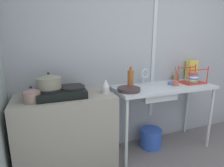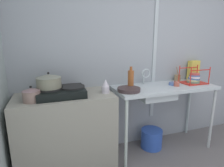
# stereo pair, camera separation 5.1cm
# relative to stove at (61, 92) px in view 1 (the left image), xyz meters

# --- Properties ---
(wall_back) EXTENTS (4.60, 0.10, 2.46)m
(wall_back) POSITION_rel_stove_xyz_m (1.35, 0.31, 0.30)
(wall_back) COLOR #969EA5
(wall_back) RESTS_ON ground
(wall_metal_strip) EXTENTS (0.05, 0.01, 1.96)m
(wall_metal_strip) POSITION_rel_stove_xyz_m (1.28, 0.25, 0.42)
(wall_metal_strip) COLOR #B3C1C6
(counter_concrete) EXTENTS (1.06, 0.53, 0.88)m
(counter_concrete) POSITION_rel_stove_xyz_m (0.03, -0.00, -0.49)
(counter_concrete) COLOR gray
(counter_concrete) RESTS_ON ground
(counter_sink) EXTENTS (1.33, 0.53, 0.88)m
(counter_sink) POSITION_rel_stove_xyz_m (1.29, -0.00, -0.13)
(counter_sink) COLOR #B3C1C6
(counter_sink) RESTS_ON ground
(stove) EXTENTS (0.50, 0.39, 0.10)m
(stove) POSITION_rel_stove_xyz_m (0.00, 0.00, 0.00)
(stove) COLOR black
(stove) RESTS_ON counter_concrete
(pot_on_left_burner) EXTENTS (0.26, 0.26, 0.17)m
(pot_on_left_burner) POSITION_rel_stove_xyz_m (-0.12, -0.00, 0.12)
(pot_on_left_burner) COLOR gray
(pot_on_left_burner) RESTS_ON stove
(pot_beside_stove) EXTENTS (0.17, 0.17, 0.16)m
(pot_beside_stove) POSITION_rel_stove_xyz_m (-0.28, -0.11, 0.02)
(pot_beside_stove) COLOR #836A60
(pot_beside_stove) RESTS_ON counter_concrete
(percolator) EXTENTS (0.09, 0.09, 0.16)m
(percolator) POSITION_rel_stove_xyz_m (0.48, -0.06, 0.03)
(percolator) COLOR silver
(percolator) RESTS_ON counter_concrete
(sink_basin) EXTENTS (0.44, 0.37, 0.13)m
(sink_basin) POSITION_rel_stove_xyz_m (1.12, -0.03, -0.11)
(sink_basin) COLOR #B3C1C6
(sink_basin) RESTS_ON counter_sink
(faucet) EXTENTS (0.12, 0.07, 0.22)m
(faucet) POSITION_rel_stove_xyz_m (1.09, 0.14, 0.09)
(faucet) COLOR #B3C1C6
(faucet) RESTS_ON counter_sink
(frying_pan) EXTENTS (0.27, 0.27, 0.04)m
(frying_pan) POSITION_rel_stove_xyz_m (0.75, -0.08, -0.03)
(frying_pan) COLOR #3A2C2E
(frying_pan) RESTS_ON counter_sink
(dish_rack) EXTENTS (0.33, 0.24, 0.23)m
(dish_rack) POSITION_rel_stove_xyz_m (1.75, 0.00, 0.01)
(dish_rack) COLOR red
(dish_rack) RESTS_ON counter_sink
(cup_by_rack) EXTENTS (0.07, 0.07, 0.06)m
(cup_by_rack) POSITION_rel_stove_xyz_m (1.43, -0.05, -0.02)
(cup_by_rack) COLOR #B45746
(cup_by_rack) RESTS_ON counter_sink
(small_bowl_on_drainboard) EXTENTS (0.10, 0.10, 0.04)m
(small_bowl_on_drainboard) POSITION_rel_stove_xyz_m (1.42, 0.00, -0.03)
(small_bowl_on_drainboard) COLOR #516CAD
(small_bowl_on_drainboard) RESTS_ON counter_sink
(bottle_by_sink) EXTENTS (0.07, 0.07, 0.27)m
(bottle_by_sink) POSITION_rel_stove_xyz_m (0.82, 0.02, 0.07)
(bottle_by_sink) COLOR #9B5226
(bottle_by_sink) RESTS_ON counter_sink
(cereal_box) EXTENTS (0.18, 0.10, 0.28)m
(cereal_box) POSITION_rel_stove_xyz_m (1.92, 0.20, 0.09)
(cereal_box) COLOR #DBC549
(cereal_box) RESTS_ON counter_sink
(utensil_jar) EXTENTS (0.09, 0.09, 0.20)m
(utensil_jar) POSITION_rel_stove_xyz_m (1.64, 0.20, -0.00)
(utensil_jar) COLOR #977A52
(utensil_jar) RESTS_ON counter_sink
(bucket_on_floor) EXTENTS (0.29, 0.29, 0.26)m
(bucket_on_floor) POSITION_rel_stove_xyz_m (1.17, 0.05, -0.80)
(bucket_on_floor) COLOR blue
(bucket_on_floor) RESTS_ON ground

